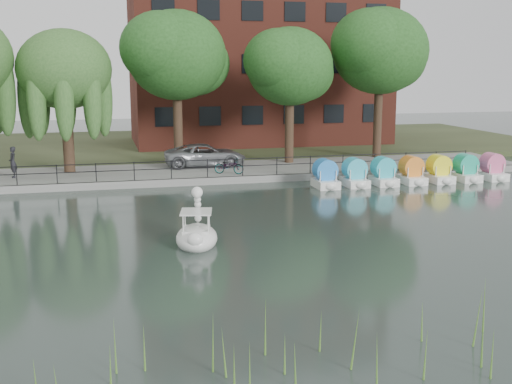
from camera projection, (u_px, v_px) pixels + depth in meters
name	position (u px, v px, depth m)	size (l,w,h in m)	color
ground_plane	(269.00, 249.00, 23.05)	(120.00, 120.00, 0.00)	#3E4D49
promenade	(200.00, 173.00, 38.26)	(40.00, 6.00, 0.40)	gray
kerb	(208.00, 181.00, 35.45)	(40.00, 0.25, 0.40)	gray
land_strip	(173.00, 145.00, 51.60)	(60.00, 22.00, 0.36)	#47512D
railing	(207.00, 164.00, 35.45)	(32.00, 0.05, 1.00)	black
apartment_building	(257.00, 29.00, 51.43)	(20.00, 10.07, 18.00)	#4C1E16
willow_mid	(64.00, 70.00, 36.28)	(5.32, 5.32, 8.15)	#473323
broadleaf_center	(176.00, 56.00, 38.60)	(6.00, 6.00, 9.25)	#473323
broadleaf_right	(290.00, 67.00, 39.90)	(5.40, 5.40, 8.32)	#473323
broadleaf_far	(380.00, 51.00, 42.18)	(6.30, 6.30, 9.71)	#473323
minivan	(205.00, 153.00, 39.26)	(5.69, 2.61, 1.58)	gray
bicycle	(229.00, 165.00, 36.56)	(1.72, 0.60, 1.00)	gray
pedestrian	(13.00, 160.00, 35.21)	(0.71, 0.48, 1.98)	black
swan_boat	(197.00, 233.00, 23.50)	(1.97, 2.66, 2.04)	white
pedal_boat_row	(412.00, 173.00, 35.79)	(11.35, 1.70, 1.40)	white
reed_bank	(465.00, 333.00, 14.36)	(24.00, 2.40, 1.20)	#669938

